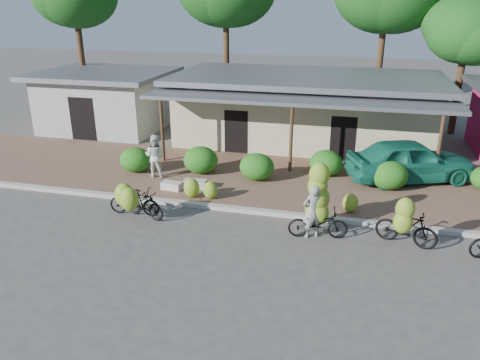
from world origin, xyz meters
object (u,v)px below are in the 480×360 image
(bike_left, at_px, (140,203))
(vendor, at_px, (312,211))
(tree_near_right, at_px, (463,29))
(teal_van, at_px, (410,160))
(sack_near, at_px, (195,184))
(bystander, at_px, (155,156))
(sack_far, at_px, (172,186))
(bike_right, at_px, (406,225))
(bike_center, at_px, (318,208))
(bike_far_left, at_px, (132,200))

(bike_left, bearing_deg, vendor, -70.36)
(tree_near_right, xyz_separation_m, teal_van, (-2.66, -8.41, -4.45))
(sack_near, bearing_deg, bystander, 158.21)
(sack_far, xyz_separation_m, teal_van, (8.65, 3.16, 0.69))
(bike_left, relative_size, sack_far, 2.18)
(tree_near_right, distance_m, bike_right, 14.90)
(bike_center, distance_m, sack_far, 5.97)
(bike_left, bearing_deg, bystander, 34.08)
(tree_near_right, height_order, bike_right, tree_near_right)
(bike_left, bearing_deg, teal_van, -39.52)
(teal_van, bearing_deg, bike_far_left, 99.25)
(bike_right, xyz_separation_m, teal_van, (0.51, 5.37, 0.25))
(sack_far, bearing_deg, tree_near_right, 45.66)
(teal_van, bearing_deg, bike_right, 152.98)
(sack_near, distance_m, sack_far, 0.88)
(vendor, bearing_deg, sack_near, -59.98)
(bike_right, relative_size, teal_van, 0.38)
(bike_far_left, distance_m, sack_far, 2.33)
(bike_far_left, height_order, teal_van, teal_van)
(bike_center, height_order, teal_van, bike_center)
(tree_near_right, height_order, bike_far_left, tree_near_right)
(tree_near_right, height_order, bike_center, tree_near_right)
(bike_left, relative_size, sack_near, 1.93)
(bike_left, xyz_separation_m, teal_van, (8.74, 5.59, 0.36))
(bike_center, distance_m, bystander, 7.42)
(sack_near, height_order, teal_van, teal_van)
(bike_right, bearing_deg, tree_near_right, 4.01)
(bike_center, relative_size, sack_far, 2.96)
(teal_van, bearing_deg, bike_left, 101.06)
(bike_far_left, bearing_deg, sack_far, -13.39)
(bike_far_left, relative_size, sack_far, 2.38)
(bike_right, distance_m, bystander, 9.86)
(bike_center, bearing_deg, bike_far_left, 83.13)
(tree_near_right, bearing_deg, bike_far_left, -130.36)
(tree_near_right, xyz_separation_m, bike_far_left, (-11.76, -13.84, -4.82))
(bike_far_left, height_order, bystander, bystander)
(vendor, distance_m, teal_van, 6.29)
(vendor, bearing_deg, bike_right, 150.68)
(bike_far_left, relative_size, bike_center, 0.80)
(sack_near, bearing_deg, vendor, -29.55)
(bike_right, bearing_deg, bike_center, 102.34)
(teal_van, bearing_deg, sack_near, 87.93)
(bike_left, height_order, vendor, vendor)
(bystander, bearing_deg, sack_near, 157.72)
(bike_left, height_order, bike_right, bike_right)
(bike_left, bearing_deg, sack_far, 15.78)
(bike_left, bearing_deg, bike_center, -67.80)
(bike_center, bearing_deg, teal_van, -40.06)
(tree_near_right, bearing_deg, bike_left, -129.14)
(tree_near_right, relative_size, bike_right, 3.74)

